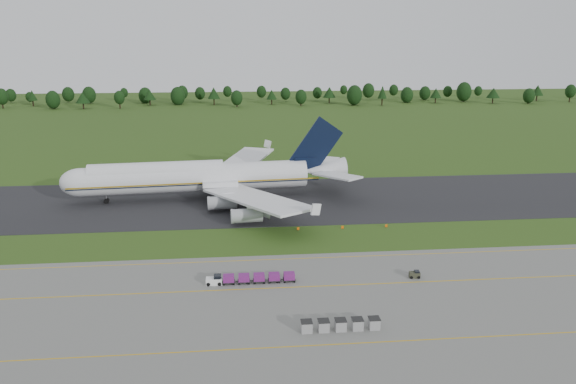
{
  "coord_description": "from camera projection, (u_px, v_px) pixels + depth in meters",
  "views": [
    {
      "loc": [
        -11.46,
        -105.8,
        40.22
      ],
      "look_at": [
        -1.25,
        2.0,
        9.5
      ],
      "focal_mm": 35.0,
      "sensor_mm": 36.0,
      "label": 1
    }
  ],
  "objects": [
    {
      "name": "aircraft",
      "position": [
        201.0,
        177.0,
        139.93
      ],
      "size": [
        71.66,
        69.61,
        20.11
      ],
      "color": "white",
      "rests_on": "ground"
    },
    {
      "name": "tree_line",
      "position": [
        238.0,
        95.0,
        322.31
      ],
      "size": [
        529.65,
        22.48,
        11.25
      ],
      "color": "black",
      "rests_on": "ground"
    },
    {
      "name": "apron_markings",
      "position": [
        313.0,
        300.0,
        87.49
      ],
      "size": [
        300.0,
        30.2,
        0.01
      ],
      "color": "#CA990B",
      "rests_on": "apron"
    },
    {
      "name": "apron",
      "position": [
        320.0,
        323.0,
        80.77
      ],
      "size": [
        300.0,
        52.0,
        0.06
      ],
      "primitive_type": "cube",
      "color": "slate",
      "rests_on": "ground"
    },
    {
      "name": "edge_markers",
      "position": [
        342.0,
        227.0,
        119.72
      ],
      "size": [
        19.6,
        0.3,
        0.6
      ],
      "color": "#F15B07",
      "rests_on": "ground"
    },
    {
      "name": "uld_row",
      "position": [
        340.0,
        325.0,
        78.56
      ],
      "size": [
        11.21,
        1.61,
        1.59
      ],
      "color": "gray",
      "rests_on": "apron"
    },
    {
      "name": "ground",
      "position": [
        295.0,
        240.0,
        113.34
      ],
      "size": [
        600.0,
        600.0,
        0.0
      ],
      "primitive_type": "plane",
      "color": "#2A4815",
      "rests_on": "ground"
    },
    {
      "name": "baggage_train",
      "position": [
        250.0,
        278.0,
        93.45
      ],
      "size": [
        14.87,
        1.58,
        1.52
      ],
      "color": "white",
      "rests_on": "apron"
    },
    {
      "name": "utility_cart",
      "position": [
        414.0,
        275.0,
        95.54
      ],
      "size": [
        1.85,
        1.24,
        0.98
      ],
      "color": "#323424",
      "rests_on": "apron"
    },
    {
      "name": "taxiway",
      "position": [
        283.0,
        200.0,
        140.15
      ],
      "size": [
        300.0,
        40.0,
        0.08
      ],
      "primitive_type": "cube",
      "color": "black",
      "rests_on": "ground"
    }
  ]
}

